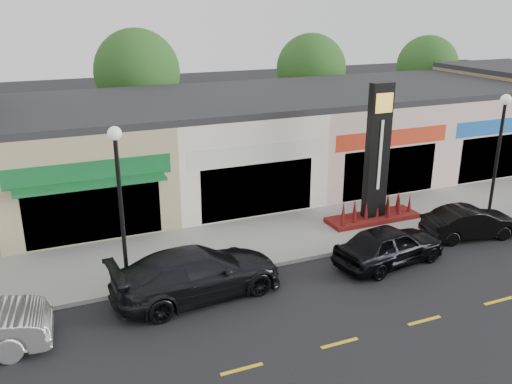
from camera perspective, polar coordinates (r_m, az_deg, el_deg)
ground at (r=19.81m, az=11.77°, el=-8.80°), size 120.00×120.00×0.00m
sidewalk at (r=23.10m, az=5.74°, el=-4.06°), size 52.00×4.30×0.15m
curb at (r=21.33m, az=8.62°, el=-6.24°), size 52.00×0.20×0.15m
shop_beige at (r=26.61m, az=-18.18°, el=3.52°), size 7.00×10.85×4.80m
shop_cream at (r=27.98m, az=-3.78°, el=5.19°), size 7.00×10.01×4.80m
shop_pink_w at (r=30.91m, az=8.64°, el=6.37°), size 7.00×10.01×4.80m
shop_pink_e at (r=35.01m, az=18.58°, el=7.09°), size 7.00×10.01×4.80m
tree_rear_west at (r=34.52m, az=-12.41°, el=12.24°), size 5.20×5.20×7.83m
tree_rear_mid at (r=38.60m, az=5.81°, el=12.78°), size 4.80×4.80×7.29m
tree_rear_east at (r=44.25m, az=17.55°, el=12.49°), size 4.60×4.60×6.94m
lamp_west_near at (r=17.80m, az=-14.15°, el=-0.03°), size 0.44×0.44×5.47m
lamp_east_near at (r=25.43m, az=24.22°, el=4.59°), size 0.44×0.44×5.47m
pylon_sign at (r=23.73m, az=12.49°, el=1.88°), size 4.20×1.30×6.00m
car_dark_sedan at (r=18.02m, az=-6.18°, el=-8.48°), size 2.86×5.88×1.65m
car_black_sedan at (r=20.63m, az=13.88°, el=-5.46°), size 2.42×4.63×1.51m
car_black_conv at (r=23.98m, az=21.68°, el=-3.00°), size 2.00×4.14×1.31m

